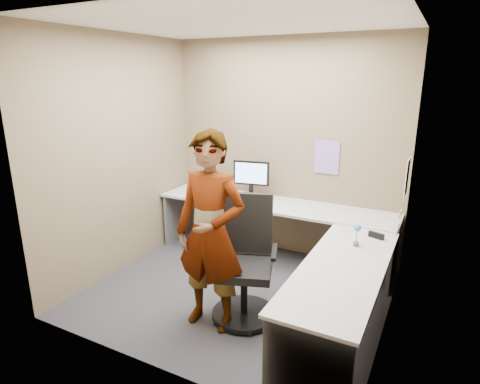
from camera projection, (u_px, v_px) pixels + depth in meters
The scene contains 21 objects.
ground at pixel (236, 293), 4.29m from camera, with size 3.00×3.00×0.00m, color #27272C.
wall_back at pixel (284, 149), 5.03m from camera, with size 3.00×3.00×0.00m, color brown.
wall_right at pixel (398, 189), 3.25m from camera, with size 2.70×2.70×0.00m, color brown.
wall_left at pixel (120, 156), 4.58m from camera, with size 2.70×2.70×0.00m, color brown.
ceiling at pixel (235, 21), 3.54m from camera, with size 3.00×3.00×0.00m, color white.
desk at pixel (289, 237), 4.27m from camera, with size 2.98×2.58×0.73m.
paper_ream at pixel (250, 197), 5.08m from camera, with size 0.28×0.21×0.06m, color red.
monitor at pixel (251, 175), 5.02m from camera, with size 0.45×0.17×0.43m.
laptop at pixel (218, 189), 5.35m from camera, with size 0.30×0.26×0.21m.
trackball_mouse at pixel (248, 201), 4.93m from camera, with size 0.12×0.08×0.07m.
origami at pixel (257, 202), 4.87m from camera, with size 0.10×0.10×0.06m, color white.
stapler at pixel (376, 235), 3.86m from camera, with size 0.15×0.04×0.06m, color black.
flower at pixel (357, 231), 3.65m from camera, with size 0.07×0.07×0.22m.
calendar_purple at pixel (327, 157), 4.79m from camera, with size 0.30×0.01×0.40m, color #846BB7.
calendar_white at pixel (407, 177), 4.05m from camera, with size 0.01×0.28×0.38m, color white.
sticky_note_a at pixel (400, 215), 3.84m from camera, with size 0.01×0.07×0.07m, color #F2E059.
sticky_note_b at pixel (399, 226), 3.92m from camera, with size 0.01×0.07×0.07m, color pink.
sticky_note_c at pixel (397, 232), 3.82m from camera, with size 0.01×0.07×0.07m, color pink.
sticky_note_d at pixel (401, 214), 3.98m from camera, with size 0.01×0.07×0.07m, color #F2E059.
office_chair at pixel (245, 269), 3.79m from camera, with size 0.67×0.66×1.16m.
person at pixel (210, 233), 3.53m from camera, with size 0.66×0.43×1.81m, color #999399.
Camera 1 is at (1.80, -3.37, 2.23)m, focal length 30.00 mm.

